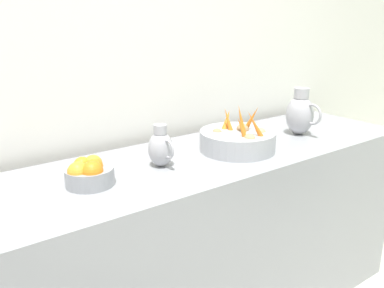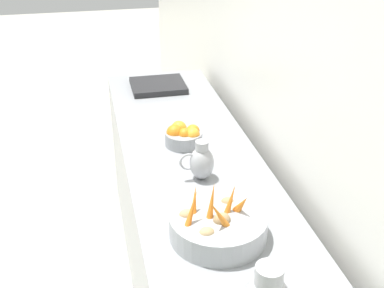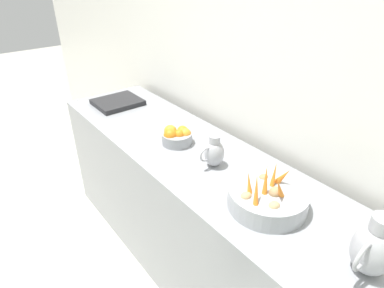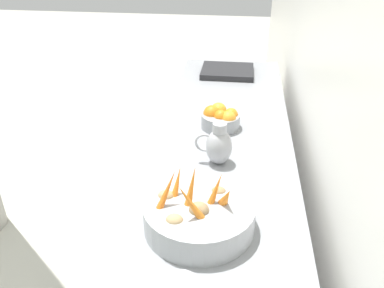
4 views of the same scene
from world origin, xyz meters
TOP-DOWN VIEW (x-y plane):
  - tile_wall_left at (-1.95, 0.51)m, footprint 0.10×8.31m
  - prep_counter at (-1.52, 0.01)m, footprint 0.65×2.81m
  - vegetable_colander at (-1.48, 0.42)m, footprint 0.36×0.36m
  - orange_bowl at (-1.50, -0.32)m, footprint 0.19×0.19m
  - metal_pitcher_short at (-1.51, 0.01)m, footprint 0.16×0.11m
  - counter_sink_basin at (-1.49, -1.11)m, footprint 0.34×0.30m

SIDE VIEW (x-z plane):
  - prep_counter at x=-1.52m, z-range 0.00..0.93m
  - counter_sink_basin at x=-1.49m, z-range 0.93..0.97m
  - orange_bowl at x=-1.50m, z-range 0.93..1.04m
  - vegetable_colander at x=-1.48m, z-range 0.87..1.10m
  - metal_pitcher_short at x=-1.51m, z-range 0.92..1.11m
  - tile_wall_left at x=-1.95m, z-range 0.00..3.00m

